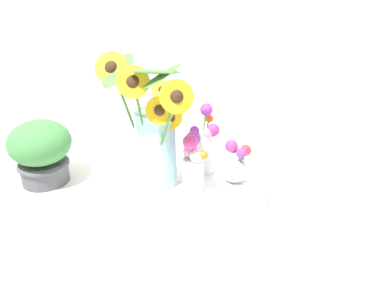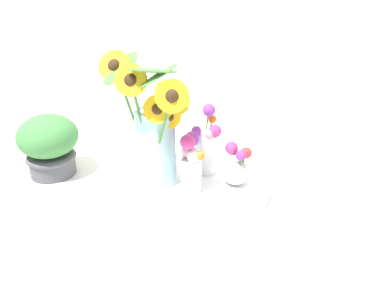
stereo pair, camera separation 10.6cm
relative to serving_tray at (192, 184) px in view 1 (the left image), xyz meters
name	(u,v)px [view 1 (the left image)]	position (x,y,z in m)	size (l,w,h in m)	color
ground_plane	(193,194)	(0.00, -0.04, -0.01)	(6.00, 6.00, 0.00)	silver
serving_tray	(192,184)	(0.00, 0.00, 0.00)	(0.46, 0.46, 0.02)	white
mason_jar_sunflowers	(154,134)	(-0.11, -0.01, 0.17)	(0.28, 0.23, 0.38)	#9ED1D6
vase_small_center	(194,162)	(0.00, -0.05, 0.10)	(0.07, 0.09, 0.18)	white
vase_bulb_right	(236,165)	(0.13, -0.01, 0.06)	(0.08, 0.08, 0.13)	white
vase_small_back	(204,145)	(0.04, 0.06, 0.10)	(0.09, 0.07, 0.22)	white
potted_plant	(41,150)	(-0.45, 0.06, 0.09)	(0.18, 0.18, 0.20)	#4C4C51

